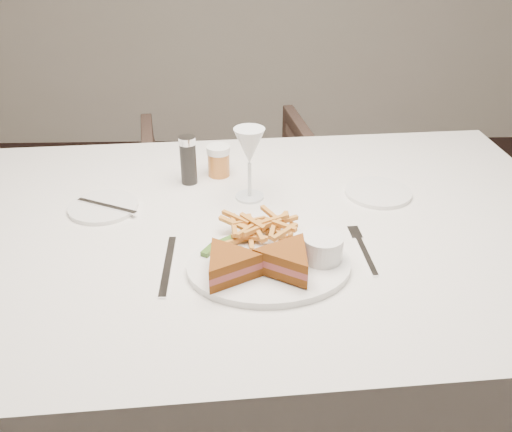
% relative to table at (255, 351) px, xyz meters
% --- Properties ---
extents(table, '(1.54, 1.09, 0.75)m').
position_rel_table_xyz_m(table, '(0.00, 0.00, 0.00)').
color(table, silver).
rests_on(table, ground).
extents(chair_far, '(0.73, 0.70, 0.67)m').
position_rel_table_xyz_m(chair_far, '(-0.07, 0.92, -0.04)').
color(chair_far, '#49352D').
rests_on(chair_far, ground).
extents(table_setting, '(0.81, 0.59, 0.18)m').
position_rel_table_xyz_m(table_setting, '(0.00, -0.07, 0.41)').
color(table_setting, white).
rests_on(table_setting, table).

